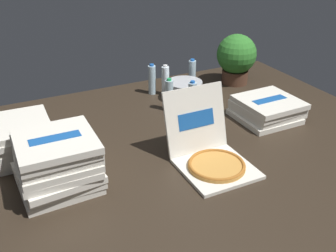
% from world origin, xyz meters
% --- Properties ---
extents(ground_plane, '(3.20, 2.40, 0.02)m').
position_xyz_m(ground_plane, '(0.00, 0.00, -0.01)').
color(ground_plane, '#2D2319').
extents(open_pizza_box, '(0.39, 0.51, 0.40)m').
position_xyz_m(open_pizza_box, '(0.18, -0.20, 0.07)').
color(open_pizza_box, silver).
rests_on(open_pizza_box, ground_plane).
extents(pizza_stack_left_far, '(0.42, 0.42, 0.22)m').
position_xyz_m(pizza_stack_left_far, '(-0.79, 0.40, 0.11)').
color(pizza_stack_left_far, silver).
rests_on(pizza_stack_left_far, ground_plane).
extents(pizza_stack_center_far, '(0.42, 0.42, 0.15)m').
position_xyz_m(pizza_stack_center_far, '(0.85, 0.14, 0.07)').
color(pizza_stack_center_far, silver).
rests_on(pizza_stack_center_far, ground_plane).
extents(pizza_stack_center_near, '(0.43, 0.44, 0.30)m').
position_xyz_m(pizza_stack_center_near, '(-0.65, -0.02, 0.15)').
color(pizza_stack_center_near, silver).
rests_on(pizza_stack_center_near, ground_plane).
extents(ice_bucket, '(0.27, 0.27, 0.15)m').
position_xyz_m(ice_bucket, '(0.49, 0.69, 0.07)').
color(ice_bucket, '#B7BABF').
rests_on(ice_bucket, ground_plane).
extents(water_bottle_0, '(0.06, 0.06, 0.25)m').
position_xyz_m(water_bottle_0, '(0.31, 0.91, 0.12)').
color(water_bottle_0, silver).
rests_on(water_bottle_0, ground_plane).
extents(water_bottle_1, '(0.06, 0.06, 0.25)m').
position_xyz_m(water_bottle_1, '(0.40, 0.84, 0.12)').
color(water_bottle_1, white).
rests_on(water_bottle_1, ground_plane).
extents(water_bottle_2, '(0.06, 0.06, 0.25)m').
position_xyz_m(water_bottle_2, '(0.29, 0.57, 0.12)').
color(water_bottle_2, silver).
rests_on(water_bottle_2, ground_plane).
extents(water_bottle_3, '(0.06, 0.06, 0.25)m').
position_xyz_m(water_bottle_3, '(0.66, 0.88, 0.12)').
color(water_bottle_3, silver).
rests_on(water_bottle_3, ground_plane).
extents(water_bottle_4, '(0.06, 0.06, 0.25)m').
position_xyz_m(water_bottle_4, '(0.42, 0.45, 0.12)').
color(water_bottle_4, silver).
rests_on(water_bottle_4, ground_plane).
extents(potted_plant, '(0.33, 0.33, 0.42)m').
position_xyz_m(potted_plant, '(1.05, 0.81, 0.23)').
color(potted_plant, '#513323').
rests_on(potted_plant, ground_plane).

